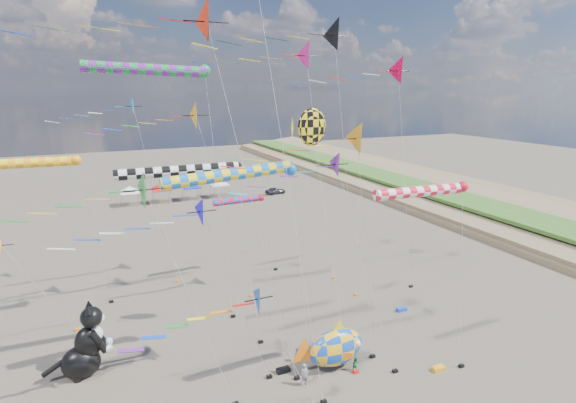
% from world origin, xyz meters
% --- Properties ---
extents(delta_kite_0, '(10.69, 1.82, 13.17)m').
position_xyz_m(delta_kite_0, '(-6.87, 8.92, 11.87)').
color(delta_kite_0, '#0F05D3').
rests_on(delta_kite_0, ground).
extents(delta_kite_1, '(11.69, 2.52, 21.42)m').
position_xyz_m(delta_kite_1, '(12.23, 16.33, 19.88)').
color(delta_kite_1, '#D1043A').
rests_on(delta_kite_1, ground).
extents(delta_kite_2, '(14.79, 2.59, 23.35)m').
position_xyz_m(delta_kite_2, '(-5.49, 8.03, 21.76)').
color(delta_kite_2, red).
rests_on(delta_kite_2, ground).
extents(delta_kite_3, '(12.37, 2.48, 17.89)m').
position_xyz_m(delta_kite_3, '(-4.17, 20.68, 16.39)').
color(delta_kite_3, '#F7AC15').
rests_on(delta_kite_3, ground).
extents(delta_kite_4, '(10.39, 2.17, 16.99)m').
position_xyz_m(delta_kite_4, '(2.04, 8.06, 15.59)').
color(delta_kite_4, orange).
rests_on(delta_kite_4, ground).
extents(delta_kite_5, '(10.92, 2.31, 14.85)m').
position_xyz_m(delta_kite_5, '(-9.15, 7.30, 13.42)').
color(delta_kite_5, '#0F7C1C').
rests_on(delta_kite_5, ground).
extents(delta_kite_7, '(10.71, 1.66, 9.64)m').
position_xyz_m(delta_kite_7, '(-6.41, 3.94, 8.40)').
color(delta_kite_7, '#0B46B7').
rests_on(delta_kite_7, ground).
extents(delta_kite_8, '(13.24, 2.91, 24.32)m').
position_xyz_m(delta_kite_8, '(6.65, 16.96, 22.62)').
color(delta_kite_8, black).
rests_on(delta_kite_8, ground).
extents(delta_kite_9, '(10.70, 1.73, 15.27)m').
position_xyz_m(delta_kite_9, '(0.44, 5.99, 14.00)').
color(delta_kite_9, '#792296').
rests_on(delta_kite_9, ground).
extents(delta_kite_10, '(9.82, 1.73, 18.10)m').
position_xyz_m(delta_kite_10, '(-9.10, 26.79, 16.82)').
color(delta_kite_10, '#1797DD').
rests_on(delta_kite_10, ground).
extents(delta_kite_11, '(14.00, 2.80, 22.99)m').
position_xyz_m(delta_kite_11, '(6.24, 21.10, 21.33)').
color(delta_kite_11, '#D81A81').
rests_on(delta_kite_11, ground).
extents(windsock_0, '(9.42, 0.74, 13.98)m').
position_xyz_m(windsock_0, '(-6.08, 13.10, 13.55)').
color(windsock_0, black).
rests_on(windsock_0, ground).
extents(windsock_1, '(6.63, 0.66, 8.34)m').
position_xyz_m(windsock_1, '(1.71, 25.61, 7.94)').
color(windsock_1, red).
rests_on(windsock_1, ground).
extents(windsock_2, '(9.84, 0.82, 20.36)m').
position_xyz_m(windsock_2, '(-6.97, 17.73, 19.87)').
color(windsock_2, '#198C3A').
rests_on(windsock_2, ground).
extents(windsock_3, '(9.19, 0.83, 13.44)m').
position_xyz_m(windsock_3, '(-15.83, 24.76, 12.97)').
color(windsock_3, orange).
rests_on(windsock_3, ground).
extents(windsock_4, '(9.94, 0.82, 13.99)m').
position_xyz_m(windsock_4, '(-3.43, 10.71, 13.53)').
color(windsock_4, blue).
rests_on(windsock_4, ground).
extents(windsock_5, '(8.10, 0.67, 13.25)m').
position_xyz_m(windsock_5, '(6.13, 4.58, 12.83)').
color(windsock_5, red).
rests_on(windsock_5, ground).
extents(angelfish_kite, '(3.74, 3.02, 17.38)m').
position_xyz_m(angelfish_kite, '(2.75, 12.92, 15.93)').
color(angelfish_kite, yellow).
rests_on(angelfish_kite, ground).
extents(cat_inflatable, '(3.83, 1.97, 5.12)m').
position_xyz_m(cat_inflatable, '(-13.13, 14.38, 2.56)').
color(cat_inflatable, black).
rests_on(cat_inflatable, ground).
extents(fish_inflatable, '(5.39, 2.15, 3.69)m').
position_xyz_m(fish_inflatable, '(2.42, 8.01, 1.64)').
color(fish_inflatable, blue).
rests_on(fish_inflatable, ground).
extents(person_adult, '(0.60, 0.42, 1.58)m').
position_xyz_m(person_adult, '(-0.27, 7.24, 0.79)').
color(person_adult, gray).
rests_on(person_adult, ground).
extents(child_green, '(0.58, 0.49, 1.06)m').
position_xyz_m(child_green, '(3.58, 7.20, 0.53)').
color(child_green, '#177038').
rests_on(child_green, ground).
extents(child_blue, '(0.68, 0.54, 1.08)m').
position_xyz_m(child_blue, '(0.42, 9.81, 0.54)').
color(child_blue, '#2851AA').
rests_on(child_blue, ground).
extents(kite_bag_1, '(0.90, 0.44, 0.30)m').
position_xyz_m(kite_bag_1, '(-0.98, 9.13, 0.15)').
color(kite_bag_1, black).
rests_on(kite_bag_1, ground).
extents(kite_bag_2, '(0.90, 0.44, 0.30)m').
position_xyz_m(kite_bag_2, '(11.81, 12.82, 0.15)').
color(kite_bag_2, blue).
rests_on(kite_bag_2, ground).
extents(kite_bag_3, '(0.90, 0.44, 0.30)m').
position_xyz_m(kite_bag_3, '(8.78, 4.95, 0.15)').
color(kite_bag_3, orange).
rests_on(kite_bag_3, ground).
extents(tent_row, '(19.20, 4.20, 3.80)m').
position_xyz_m(tent_row, '(1.50, 60.00, 3.15)').
color(tent_row, white).
rests_on(tent_row, ground).
extents(parked_car, '(3.82, 1.86, 1.26)m').
position_xyz_m(parked_car, '(18.81, 58.00, 0.63)').
color(parked_car, '#26262D').
rests_on(parked_car, ground).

